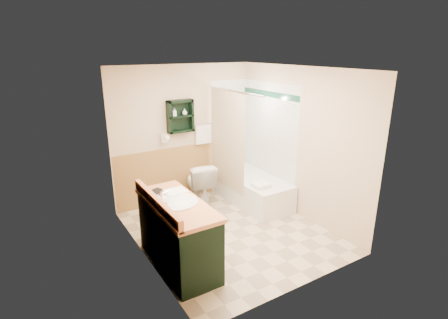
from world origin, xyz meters
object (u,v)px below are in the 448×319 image
hair_dryer (164,138)px  vanity_book (153,187)px  wall_shelf (180,116)px  bathtub (253,190)px  toilet (199,184)px  vanity (178,234)px  soap_bottle_b (185,112)px  soap_bottle_a (175,114)px

hair_dryer → vanity_book: 1.65m
wall_shelf → bathtub: bearing=-35.4°
wall_shelf → toilet: wall_shelf is taller
hair_dryer → vanity: hair_dryer is taller
vanity → soap_bottle_b: 2.33m
hair_dryer → soap_bottle_b: 0.56m
soap_bottle_b → toilet: bearing=-73.0°
bathtub → soap_bottle_a: (-1.13, 0.72, 1.36)m
wall_shelf → vanity: (-0.89, -1.76, -1.11)m
vanity → vanity_book: (-0.17, 0.34, 0.56)m
vanity → vanity_book: 0.67m
vanity → hair_dryer: bearing=71.6°
wall_shelf → toilet: size_ratio=0.70×
vanity → soap_bottle_a: bearing=65.8°
wall_shelf → vanity_book: size_ratio=2.23×
bathtub → soap_bottle_b: size_ratio=13.96×
soap_bottle_b → vanity_book: bearing=-128.8°
hair_dryer → vanity_book: hair_dryer is taller
vanity_book → bathtub: bearing=-3.3°
toilet → vanity: bearing=65.0°
wall_shelf → soap_bottle_b: (0.08, -0.01, 0.06)m
bathtub → wall_shelf: bearing=144.6°
toilet → soap_bottle_b: (-0.09, 0.30, 1.22)m
bathtub → soap_bottle_b: soap_bottle_b is taller
vanity → bathtub: (1.92, 1.03, -0.20)m
hair_dryer → toilet: size_ratio=0.30×
bathtub → soap_bottle_a: size_ratio=11.37×
hair_dryer → vanity: size_ratio=0.17×
wall_shelf → hair_dryer: wall_shelf is taller
hair_dryer → soap_bottle_a: bearing=-8.8°
bathtub → toilet: toilet is taller
wall_shelf → soap_bottle_a: size_ratio=4.17×
hair_dryer → bathtub: hair_dryer is taller
vanity_book → soap_bottle_a: (0.95, 1.42, 0.60)m
toilet → soap_bottle_b: soap_bottle_b is taller
toilet → bathtub: bearing=164.6°
hair_dryer → vanity_book: size_ratio=0.97×
hair_dryer → vanity_book: (-0.76, -1.45, -0.21)m
wall_shelf → soap_bottle_a: (-0.11, -0.01, 0.05)m
vanity_book → soap_bottle_b: (1.14, 1.42, 0.61)m
soap_bottle_a → wall_shelf: bearing=2.7°
toilet → vanity_book: size_ratio=3.20×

